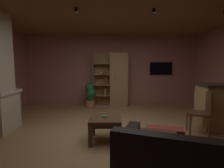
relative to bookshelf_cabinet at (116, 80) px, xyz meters
The scene contains 12 objects.
floor 2.97m from the bookshelf_cabinet, 93.87° to the right, with size 6.44×6.08×0.02m, color #A37A4C.
wall_back 0.48m from the bookshelf_cabinet, 124.75° to the left, with size 6.56×0.06×2.60m, color #AD7060.
ceiling 3.26m from the bookshelf_cabinet, 93.87° to the right, with size 6.44×6.08×0.02m, color brown.
window_pane_back 0.50m from the bookshelf_cabinet, 148.51° to the left, with size 0.69×0.01×0.88m, color white.
bookshelf_cabinet is the anchor object (origin of this frame).
coffee_table 3.09m from the bookshelf_cabinet, 96.21° to the right, with size 0.60×0.61×0.47m.
table_book_0 3.05m from the bookshelf_cabinet, 96.46° to the right, with size 0.11×0.09×0.03m, color #387247.
dining_chair 3.26m from the bookshelf_cabinet, 57.92° to the right, with size 0.51×0.51×0.92m.
potted_floor_plant 1.09m from the bookshelf_cabinet, 162.00° to the right, with size 0.39×0.40×0.86m.
wall_mounted_tv 1.77m from the bookshelf_cabinet, ahead, with size 0.85×0.06×0.48m.
track_light_spot_1 3.32m from the bookshelf_cabinet, 107.74° to the right, with size 0.07×0.07×0.09m, color black.
track_light_spot_2 3.23m from the bookshelf_cabinet, 77.15° to the right, with size 0.07×0.07×0.09m, color black.
Camera 1 is at (-0.04, -3.39, 1.45)m, focal length 27.03 mm.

